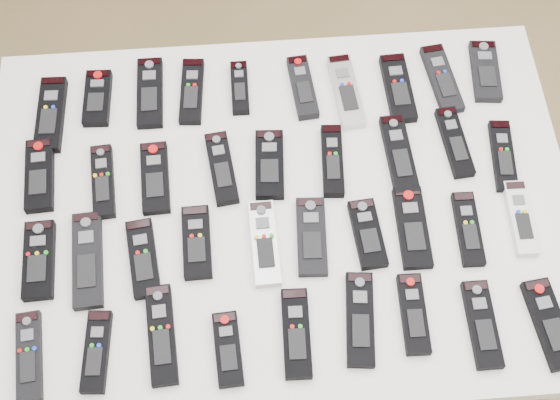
{
  "coord_description": "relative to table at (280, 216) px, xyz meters",
  "views": [
    {
      "loc": [
        -0.01,
        -0.87,
        2.25
      ],
      "look_at": [
        0.04,
        -0.11,
        0.8
      ],
      "focal_mm": 50.0,
      "sensor_mm": 36.0,
      "label": 1
    }
  ],
  "objects": [
    {
      "name": "remote_32",
      "position": [
        -0.12,
        -0.31,
        0.07
      ],
      "size": [
        0.06,
        0.15,
        0.02
      ],
      "primitive_type": "cube",
      "rotation": [
        0.0,
        0.0,
        0.06
      ],
      "color": "black",
      "rests_on": "table"
    },
    {
      "name": "remote_9",
      "position": [
        0.5,
        0.31,
        0.07
      ],
      "size": [
        0.07,
        0.17,
        0.02
      ],
      "primitive_type": "cube",
      "rotation": [
        0.0,
        0.0,
        -0.09
      ],
      "color": "black",
      "rests_on": "table"
    },
    {
      "name": "remote_6",
      "position": [
        0.17,
        0.27,
        0.07
      ],
      "size": [
        0.07,
        0.2,
        0.02
      ],
      "primitive_type": "cube",
      "rotation": [
        0.0,
        0.0,
        0.09
      ],
      "color": "#B7B7BC",
      "rests_on": "table"
    },
    {
      "name": "remote_0",
      "position": [
        -0.5,
        0.26,
        0.07
      ],
      "size": [
        0.06,
        0.19,
        0.02
      ],
      "primitive_type": "cube",
      "rotation": [
        0.0,
        0.0,
        -0.04
      ],
      "color": "black",
      "rests_on": "table"
    },
    {
      "name": "remote_1",
      "position": [
        -0.39,
        0.3,
        0.07
      ],
      "size": [
        0.06,
        0.14,
        0.02
      ],
      "primitive_type": "cube",
      "rotation": [
        0.0,
        0.0,
        -0.04
      ],
      "color": "black",
      "rests_on": "table"
    },
    {
      "name": "remote_2",
      "position": [
        -0.27,
        0.3,
        0.07
      ],
      "size": [
        0.06,
        0.18,
        0.02
      ],
      "primitive_type": "cube",
      "rotation": [
        0.0,
        0.0,
        -0.0
      ],
      "color": "black",
      "rests_on": "table"
    },
    {
      "name": "remote_10",
      "position": [
        -0.51,
        0.1,
        0.07
      ],
      "size": [
        0.07,
        0.17,
        0.02
      ],
      "primitive_type": "cube",
      "rotation": [
        0.0,
        0.0,
        0.05
      ],
      "color": "black",
      "rests_on": "table"
    },
    {
      "name": "remote_36",
      "position": [
        0.37,
        -0.3,
        0.07
      ],
      "size": [
        0.05,
        0.18,
        0.02
      ],
      "primitive_type": "cube",
      "rotation": [
        0.0,
        0.0,
        0.0
      ],
      "color": "black",
      "rests_on": "table"
    },
    {
      "name": "remote_37",
      "position": [
        0.5,
        -0.31,
        0.07
      ],
      "size": [
        0.08,
        0.19,
        0.02
      ],
      "primitive_type": "cube",
      "rotation": [
        0.0,
        0.0,
        0.12
      ],
      "color": "black",
      "rests_on": "table"
    },
    {
      "name": "remote_3",
      "position": [
        -0.18,
        0.3,
        0.07
      ],
      "size": [
        0.06,
        0.18,
        0.02
      ],
      "primitive_type": "cube",
      "rotation": [
        0.0,
        0.0,
        -0.08
      ],
      "color": "black",
      "rests_on": "table"
    },
    {
      "name": "remote_11",
      "position": [
        -0.37,
        0.08,
        0.07
      ],
      "size": [
        0.06,
        0.18,
        0.02
      ],
      "primitive_type": "cube",
      "rotation": [
        0.0,
        0.0,
        0.07
      ],
      "color": "black",
      "rests_on": "table"
    },
    {
      "name": "remote_31",
      "position": [
        -0.25,
        -0.27,
        0.07
      ],
      "size": [
        0.06,
        0.2,
        0.02
      ],
      "primitive_type": "cube",
      "rotation": [
        0.0,
        0.0,
        0.07
      ],
      "color": "black",
      "rests_on": "table"
    },
    {
      "name": "remote_27",
      "position": [
        0.38,
        -0.09,
        0.07
      ],
      "size": [
        0.05,
        0.17,
        0.02
      ],
      "primitive_type": "cube",
      "rotation": [
        0.0,
        0.0,
        -0.02
      ],
      "color": "black",
      "rests_on": "table"
    },
    {
      "name": "remote_22",
      "position": [
        -0.18,
        -0.08,
        0.07
      ],
      "size": [
        0.06,
        0.16,
        0.02
      ],
      "primitive_type": "cube",
      "rotation": [
        0.0,
        0.0,
        0.02
      ],
      "color": "black",
      "rests_on": "table"
    },
    {
      "name": "remote_33",
      "position": [
        0.01,
        -0.29,
        0.07
      ],
      "size": [
        0.06,
        0.18,
        0.02
      ],
      "primitive_type": "cube",
      "rotation": [
        0.0,
        0.0,
        -0.03
      ],
      "color": "black",
      "rests_on": "table"
    },
    {
      "name": "remote_30",
      "position": [
        -0.38,
        -0.3,
        0.07
      ],
      "size": [
        0.06,
        0.16,
        0.02
      ],
      "primitive_type": "cube",
      "rotation": [
        0.0,
        0.0,
        -0.07
      ],
      "color": "black",
      "rests_on": "table"
    },
    {
      "name": "remote_14",
      "position": [
        -0.02,
        0.09,
        0.07
      ],
      "size": [
        0.07,
        0.17,
        0.02
      ],
      "primitive_type": "cube",
      "rotation": [
        0.0,
        0.0,
        -0.06
      ],
      "color": "black",
      "rests_on": "table"
    },
    {
      "name": "remote_8",
      "position": [
        0.4,
        0.29,
        0.07
      ],
      "size": [
        0.07,
        0.19,
        0.02
      ],
      "primitive_type": "cube",
      "rotation": [
        0.0,
        0.0,
        0.12
      ],
      "color": "black",
      "rests_on": "table"
    },
    {
      "name": "table",
      "position": [
        0.0,
        0.0,
        0.0
      ],
      "size": [
        1.25,
        0.88,
        0.78
      ],
      "color": "white",
      "rests_on": "ground"
    },
    {
      "name": "remote_13",
      "position": [
        -0.12,
        0.09,
        0.07
      ],
      "size": [
        0.07,
        0.18,
        0.02
      ],
      "primitive_type": "cube",
      "rotation": [
        0.0,
        0.0,
        0.12
      ],
      "color": "black",
      "rests_on": "table"
    },
    {
      "name": "remote_16",
      "position": [
        0.27,
        0.09,
        0.07
      ],
      "size": [
        0.06,
        0.2,
        0.02
      ],
      "primitive_type": "cube",
      "rotation": [
        0.0,
        0.0,
        0.05
      ],
      "color": "black",
      "rests_on": "table"
    },
    {
      "name": "remote_20",
      "position": [
        -0.4,
        -0.1,
        0.07
      ],
      "size": [
        0.07,
        0.21,
        0.02
      ],
      "primitive_type": "cube",
      "rotation": [
        0.0,
        0.0,
        0.05
      ],
      "color": "black",
      "rests_on": "table"
    },
    {
      "name": "remote_7",
      "position": [
        0.29,
        0.27,
        0.07
      ],
      "size": [
        0.06,
        0.18,
        0.02
      ],
      "primitive_type": "cube",
      "rotation": [
        0.0,
        0.0,
        0.03
      ],
      "color": "black",
      "rests_on": "table"
    },
    {
      "name": "remote_29",
      "position": [
        -0.5,
        -0.3,
        0.07
      ],
      "size": [
        0.06,
        0.18,
        0.02
      ],
      "primitive_type": "cube",
      "rotation": [
        0.0,
        0.0,
        0.09
      ],
      "color": "black",
      "rests_on": "table"
    },
    {
      "name": "remote_18",
      "position": [
        0.49,
        0.08,
        0.07
      ],
      "size": [
        0.06,
        0.18,
        0.02
      ],
      "primitive_type": "cube",
      "rotation": [
        0.0,
        0.0,
        -0.09
      ],
      "color": "black",
      "rests_on": "table"
    },
    {
      "name": "remote_35",
      "position": [
        0.24,
        -0.27,
        0.07
      ],
      "size": [
        0.05,
        0.16,
        0.02
      ],
      "primitive_type": "cube",
      "rotation": [
        0.0,
        0.0,
        -0.02
      ],
      "color": "black",
      "rests_on": "table"
    },
    {
      "name": "remote_12",
      "position": [
        -0.26,
        0.08,
        0.07
      ],
      "size": [
        0.06,
        0.17,
        0.02
      ],
      "primitive_type": "cube",
      "rotation": [
        0.0,
        0.0,
        0.04
      ],
      "color": "black",
      "rests_on": "table"
    },
    {
      "name": "remote_28",
      "position": [
        0.5,
        -0.08,
        0.07
      ],
      "size": [
        0.05,
        0.17,
        0.02
      ],
      "primitive_type": "cube",
      "rotation": [
        0.0,
        0.0,
        -0.03
      ],
      "color": "silver",
      "rests_on": "table"
    },
    {
      "name": "remote_17",
      "position": [
        0.39,
        0.12,
        0.07
      ],
      "size": [
        0.06,
        0.18,
        0.02
      ],
      "primitive_type": "cube",
      "rotation": [
        0.0,
        0.0,
        0.09
      ],
      "color": "black",
      "rests_on": "table"
    },
    {
      "name": "remote_25",
      "position": [
        0.17,
        -0.09,
        0.07
      ],
      "size": [
        0.07,
        0.16,
        0.02
      ],
      "primitive_type": "cube",
      "rotation": [
        0.0,
        0.0,
        0.08
      ],
      "color": "black",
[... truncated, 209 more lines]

